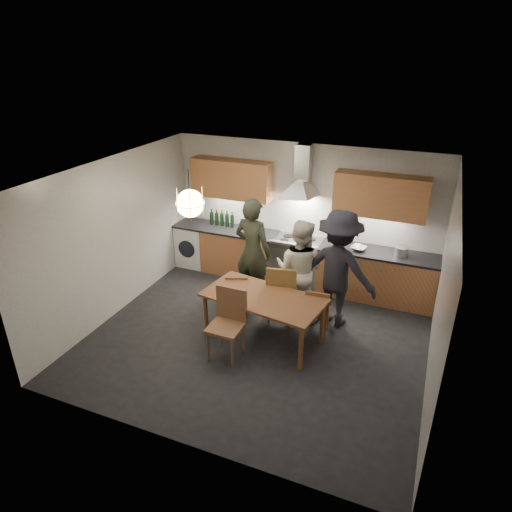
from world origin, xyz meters
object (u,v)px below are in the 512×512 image
at_px(stock_pot, 401,252).
at_px(mixing_bowl, 358,248).
at_px(person_left, 253,251).
at_px(person_mid, 300,270).
at_px(person_right, 338,269).
at_px(wine_bottles, 222,218).
at_px(dining_table, 263,302).
at_px(chair_back_left, 237,293).
at_px(chair_front, 228,318).

bearing_deg(stock_pot, mixing_bowl, -177.97).
xyz_separation_m(person_left, person_mid, (0.89, -0.18, -0.09)).
height_order(person_left, person_right, person_right).
relative_size(person_left, stock_pot, 8.40).
relative_size(person_mid, wine_bottles, 3.26).
bearing_deg(person_left, dining_table, 129.91).
height_order(dining_table, person_mid, person_mid).
bearing_deg(person_mid, stock_pot, -140.96).
distance_m(dining_table, wine_bottles, 2.68).
xyz_separation_m(chair_back_left, person_right, (1.53, 0.46, 0.51)).
relative_size(chair_front, person_right, 0.54).
xyz_separation_m(chair_front, person_mid, (0.62, 1.38, 0.25)).
height_order(chair_back_left, person_left, person_left).
distance_m(chair_back_left, person_left, 0.80).
bearing_deg(chair_front, stock_pot, 49.97).
bearing_deg(chair_back_left, person_right, 175.52).
xyz_separation_m(person_left, person_right, (1.51, -0.16, 0.02)).
relative_size(chair_back_left, person_left, 0.42).
relative_size(dining_table, person_left, 1.01).
distance_m(person_right, wine_bottles, 2.83).
relative_size(person_right, mixing_bowl, 7.38).
relative_size(person_left, person_mid, 1.11).
relative_size(dining_table, mixing_bowl, 7.29).
relative_size(mixing_bowl, stock_pot, 1.16).
height_order(person_left, mixing_bowl, person_left).
bearing_deg(mixing_bowl, stock_pot, 2.03).
height_order(chair_back_left, chair_front, chair_front).
relative_size(person_mid, person_right, 0.88).
distance_m(chair_back_left, person_right, 1.68).
xyz_separation_m(mixing_bowl, stock_pot, (0.71, 0.03, 0.05)).
bearing_deg(dining_table, chair_back_left, 155.05).
bearing_deg(person_left, person_mid, 178.36).
bearing_deg(chair_front, chair_back_left, 107.72).
height_order(chair_front, person_left, person_left).
bearing_deg(stock_pot, chair_front, -130.52).
bearing_deg(stock_pot, chair_back_left, -147.76).
bearing_deg(chair_front, person_mid, 66.32).
xyz_separation_m(person_mid, wine_bottles, (-1.97, 1.18, 0.21)).
xyz_separation_m(person_mid, stock_pot, (1.46, 1.05, 0.13)).
relative_size(dining_table, person_right, 0.99).
distance_m(person_mid, wine_bottles, 2.30).
bearing_deg(person_mid, chair_front, 69.13).
height_order(person_mid, wine_bottles, person_mid).
relative_size(dining_table, chair_front, 1.83).
height_order(dining_table, person_right, person_right).
bearing_deg(person_right, mixing_bowl, -87.41).
bearing_deg(stock_pot, dining_table, -132.28).
relative_size(chair_front, person_left, 0.55).
bearing_deg(chair_back_left, dining_table, 124.81).
bearing_deg(mixing_bowl, chair_front, -119.62).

